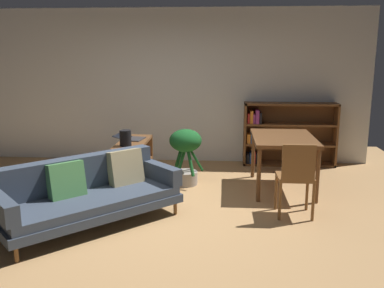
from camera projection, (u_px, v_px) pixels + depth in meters
ground_plane at (152, 214)px, 5.13m from camera, size 8.16×8.16×0.00m
back_wall_panel at (176, 86)px, 7.47m from camera, size 6.80×0.10×2.70m
fabric_couch at (88, 192)px, 4.80m from camera, size 2.04×2.01×0.77m
media_console at (134, 162)px, 6.37m from camera, size 0.41×1.09×0.63m
open_laptop at (131, 138)px, 6.44m from camera, size 0.48×0.38×0.07m
desk_speaker at (125, 138)px, 5.97m from camera, size 0.17×0.17×0.23m
potted_floor_plant at (186, 150)px, 6.18m from camera, size 0.51×0.50×0.84m
dining_table at (283, 142)px, 5.94m from camera, size 0.86×1.23×0.78m
dining_chair_near at (296, 175)px, 4.93m from camera, size 0.43×0.39×0.92m
bookshelf at (284, 134)px, 7.33m from camera, size 1.59×0.32×1.10m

